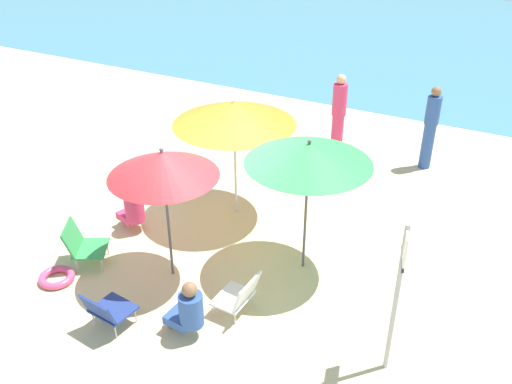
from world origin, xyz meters
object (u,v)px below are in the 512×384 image
at_px(beach_chair_c, 107,310).
at_px(warning_sign, 399,279).
at_px(umbrella_orange, 234,113).
at_px(person_c, 430,127).
at_px(beach_chair_b, 82,244).
at_px(person_a, 133,208).
at_px(person_d, 339,112).
at_px(person_b, 188,310).
at_px(swim_ring, 57,277).
at_px(beach_chair_a, 176,175).
at_px(umbrella_red, 163,164).
at_px(beach_chair_d, 240,295).
at_px(umbrella_green, 309,154).

relative_size(beach_chair_c, warning_sign, 0.29).
xyz_separation_m(umbrella_orange, person_c, (2.57, 3.21, -0.98)).
bearing_deg(beach_chair_b, umbrella_orange, 32.14).
height_order(person_a, person_c, person_c).
relative_size(person_c, person_d, 1.02).
height_order(person_a, person_b, person_a).
bearing_deg(beach_chair_b, person_c, 26.35).
distance_m(warning_sign, swim_ring, 4.95).
relative_size(beach_chair_a, person_c, 0.39).
height_order(umbrella_red, person_d, umbrella_red).
relative_size(beach_chair_c, person_d, 0.36).
relative_size(umbrella_orange, person_b, 2.42).
xyz_separation_m(umbrella_red, swim_ring, (-1.42, -0.92, -1.78)).
relative_size(person_a, person_b, 1.02).
bearing_deg(beach_chair_a, beach_chair_b, -78.80).
relative_size(beach_chair_b, beach_chair_c, 1.28).
xyz_separation_m(umbrella_red, beach_chair_d, (1.30, -0.29, -1.52)).
height_order(umbrella_red, beach_chair_c, umbrella_red).
xyz_separation_m(beach_chair_c, person_a, (-1.15, 2.02, 0.11)).
xyz_separation_m(umbrella_orange, beach_chair_c, (-0.07, -3.31, -1.53)).
relative_size(beach_chair_b, swim_ring, 1.45).
xyz_separation_m(person_b, swim_ring, (-2.34, 0.03, -0.36)).
height_order(umbrella_red, warning_sign, umbrella_red).
relative_size(beach_chair_d, person_a, 0.69).
relative_size(beach_chair_a, person_b, 0.77).
xyz_separation_m(beach_chair_a, person_b, (2.28, -3.05, 0.10)).
height_order(beach_chair_a, person_b, person_b).
bearing_deg(beach_chair_d, warning_sign, -177.91).
bearing_deg(beach_chair_b, swim_ring, -128.68).
relative_size(beach_chair_a, person_a, 0.75).
bearing_deg(beach_chair_b, person_a, 55.77).
distance_m(beach_chair_c, beach_chair_d, 1.73).
xyz_separation_m(umbrella_green, person_b, (-0.74, -2.01, -1.48)).
height_order(umbrella_red, person_c, umbrella_red).
bearing_deg(warning_sign, person_c, 83.27).
bearing_deg(person_a, umbrella_green, -154.52).
distance_m(umbrella_orange, beach_chair_c, 3.64).
bearing_deg(person_c, person_a, 114.17).
xyz_separation_m(beach_chair_b, person_b, (2.25, -0.54, 0.06)).
bearing_deg(umbrella_orange, beach_chair_b, -119.03).
xyz_separation_m(person_b, person_d, (-0.24, 6.11, 0.42)).
xyz_separation_m(umbrella_green, warning_sign, (1.67, -1.38, -0.55)).
bearing_deg(person_c, person_d, 64.86).
xyz_separation_m(beach_chair_b, warning_sign, (4.66, 0.09, 0.98)).
xyz_separation_m(umbrella_red, umbrella_green, (1.66, 1.06, 0.07)).
height_order(beach_chair_b, person_a, person_a).
relative_size(beach_chair_b, person_c, 0.45).
relative_size(person_b, warning_sign, 0.42).
relative_size(umbrella_red, person_b, 2.40).
distance_m(person_a, person_d, 4.89).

